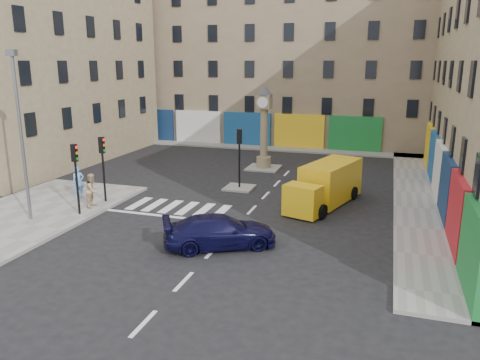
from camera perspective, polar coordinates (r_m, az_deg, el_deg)
The scene contains 17 objects.
ground at distance 22.07m, azimuth -1.49°, elevation -6.74°, with size 120.00×120.00×0.00m, color black.
sidewalk_left at distance 26.14m, azimuth -26.59°, elevation -4.74°, with size 7.00×16.00×0.15m, color gray.
sidewalk_right at distance 30.53m, azimuth 20.65°, elevation -1.53°, with size 2.60×30.00×0.15m, color gray.
sidewalk_far at distance 43.73m, azimuth 3.12°, elevation 3.96°, with size 32.00×2.40×0.15m, color gray.
island_near at distance 29.88m, azimuth -0.08°, elevation -0.95°, with size 1.80×1.80×0.12m, color gray.
island_far at distance 35.47m, azimuth 2.89°, elevation 1.49°, with size 2.40×2.40×0.12m, color gray.
building_far at distance 48.66m, azimuth 5.06°, elevation 14.95°, with size 32.00×10.00×17.00m, color #8A745C.
building_left at distance 40.68m, azimuth -22.23°, elevation 12.70°, with size 8.00×20.00×15.00m, color #958462.
traffic_light_left_near at distance 25.34m, azimuth -19.40°, elevation 1.40°, with size 0.28×0.22×3.70m.
traffic_light_left_far at distance 27.24m, azimuth -16.40°, elevation 2.50°, with size 0.28×0.22×3.70m.
traffic_light_island at distance 29.31m, azimuth -0.08°, elevation 3.83°, with size 0.28×0.22×3.70m.
lamp_post at distance 25.14m, azimuth -25.21°, elevation 5.79°, with size 0.50×0.25×8.30m.
clock_pillar at distance 34.85m, azimuth 2.96°, elevation 7.09°, with size 1.20×1.20×6.10m.
navy_sedan at distance 20.54m, azimuth -2.46°, elevation -6.27°, with size 2.00×4.92×1.43m, color black.
yellow_van at distance 26.83m, azimuth 10.44°, elevation -0.56°, with size 3.69×6.65×2.32m.
pedestrian_blue at distance 28.78m, azimuth -19.11°, elevation -0.25°, with size 0.68×0.45×1.87m, color #6198DE.
pedestrian_tan at distance 26.76m, azimuth -17.54°, elevation -1.19°, with size 0.90×0.70×1.86m, color tan.
Camera 1 is at (6.81, -19.44, 7.94)m, focal length 35.00 mm.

